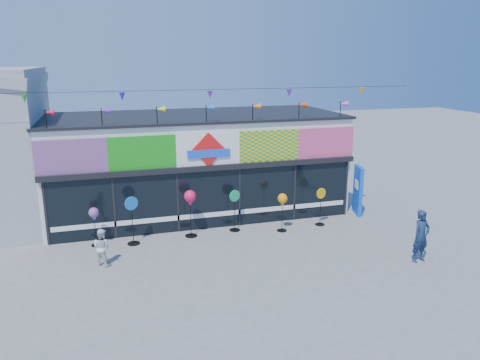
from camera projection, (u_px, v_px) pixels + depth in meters
name	position (u px, v px, depth m)	size (l,w,h in m)	color
ground	(234.00, 264.00, 14.91)	(80.00, 80.00, 0.00)	slate
kite_shop	(195.00, 163.00, 19.90)	(16.00, 5.70, 5.31)	white
blue_sign	(358.00, 190.00, 19.54)	(0.43, 1.02, 2.03)	blue
spinner_0	(94.00, 215.00, 16.10)	(0.35, 0.35, 1.39)	black
spinner_1	(132.00, 219.00, 16.30)	(0.47, 0.44, 1.74)	black
spinner_2	(190.00, 200.00, 16.90)	(0.45, 0.45, 1.76)	black
spinner_3	(235.00, 209.00, 17.61)	(0.44, 0.41, 1.60)	black
spinner_4	(282.00, 201.00, 17.48)	(0.37, 0.37, 1.48)	black
spinner_5	(321.00, 206.00, 18.23)	(0.42, 0.38, 1.50)	black
adult_man	(421.00, 236.00, 14.92)	(0.62, 0.41, 1.71)	#162746
child	(102.00, 247.00, 14.71)	(0.59, 0.34, 1.20)	white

